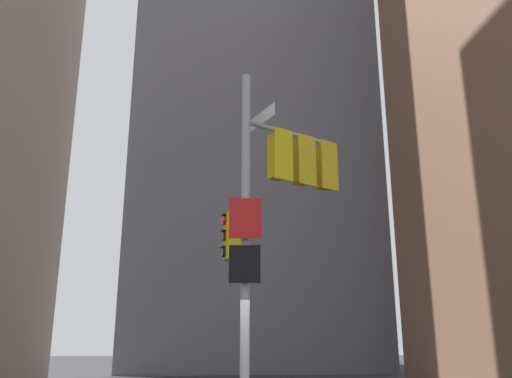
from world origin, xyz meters
TOP-DOWN VIEW (x-y plane):
  - building_mid_block at (2.65, 27.46)m, footprint 15.61×15.61m
  - signal_pole_assembly at (0.62, 0.52)m, footprint 2.64×2.44m

SIDE VIEW (x-z plane):
  - signal_pole_assembly at x=0.62m, z-range 1.01..8.25m
  - building_mid_block at x=2.65m, z-range 0.00..42.44m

